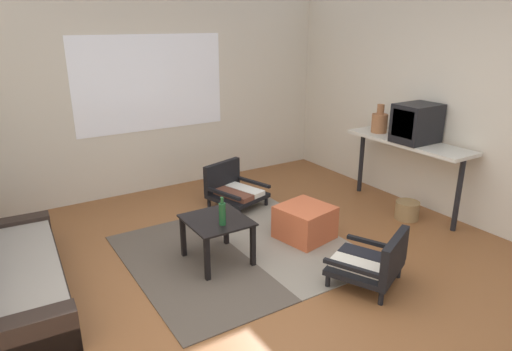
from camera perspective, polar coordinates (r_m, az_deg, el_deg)
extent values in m
plane|color=brown|center=(4.13, 3.23, -13.99)|extent=(7.80, 7.80, 0.00)
cube|color=beige|center=(6.27, -13.24, 10.29)|extent=(5.60, 0.12, 2.70)
cube|color=white|center=(6.19, -13.12, 11.26)|extent=(2.02, 0.01, 1.24)
cube|color=beige|center=(5.70, 24.20, 8.32)|extent=(0.12, 6.60, 2.70)
cube|color=#4C4238|center=(4.49, -8.17, -11.16)|extent=(1.08, 2.08, 0.01)
cube|color=gray|center=(4.96, 3.36, -7.88)|extent=(1.08, 2.08, 0.01)
cube|color=black|center=(4.47, -28.17, -12.15)|extent=(0.90, 2.06, 0.20)
cube|color=gray|center=(4.40, -28.08, -10.40)|extent=(0.78, 1.87, 0.10)
cube|color=black|center=(5.27, -28.66, -6.68)|extent=(0.79, 0.23, 0.34)
cube|color=black|center=(3.65, -27.78, -18.11)|extent=(0.79, 0.23, 0.34)
cube|color=black|center=(4.35, -4.99, -5.62)|extent=(0.56, 0.61, 0.02)
cube|color=black|center=(4.57, -9.18, -7.64)|extent=(0.04, 0.04, 0.43)
cube|color=black|center=(4.76, -3.80, -6.31)|extent=(0.04, 0.04, 0.43)
cube|color=black|center=(4.14, -6.18, -10.48)|extent=(0.04, 0.04, 0.43)
cube|color=black|center=(4.34, -0.40, -8.85)|extent=(0.04, 0.04, 0.43)
cylinder|color=black|center=(5.76, 1.29, -3.28)|extent=(0.04, 0.04, 0.12)
cylinder|color=black|center=(5.41, -2.16, -4.83)|extent=(0.04, 0.04, 0.12)
cylinder|color=black|center=(6.08, -2.46, -2.07)|extent=(0.04, 0.04, 0.12)
cylinder|color=black|center=(5.75, -5.94, -3.45)|extent=(0.04, 0.04, 0.12)
cube|color=black|center=(5.71, -2.33, -2.58)|extent=(0.74, 0.74, 0.05)
cube|color=silver|center=(5.75, -1.49, -1.83)|extent=(0.34, 0.57, 0.06)
cube|color=brown|center=(5.61, -2.91, -2.39)|extent=(0.34, 0.57, 0.06)
cube|color=black|center=(5.82, -4.29, -0.03)|extent=(0.58, 0.24, 0.37)
cube|color=black|center=(5.86, -0.51, -0.78)|extent=(0.21, 0.58, 0.04)
cube|color=black|center=(5.49, -4.31, -2.25)|extent=(0.21, 0.58, 0.04)
cylinder|color=black|center=(4.15, 9.05, -12.96)|extent=(0.04, 0.04, 0.13)
cylinder|color=black|center=(4.56, 11.68, -10.03)|extent=(0.04, 0.04, 0.13)
cylinder|color=black|center=(4.02, 15.50, -14.63)|extent=(0.04, 0.04, 0.13)
cylinder|color=black|center=(4.44, 17.55, -11.41)|extent=(0.04, 0.04, 0.13)
cube|color=black|center=(4.24, 13.55, -11.16)|extent=(0.76, 0.75, 0.05)
cube|color=beige|center=(4.13, 12.86, -11.06)|extent=(0.38, 0.53, 0.06)
cube|color=black|center=(4.30, 13.82, -9.86)|extent=(0.38, 0.53, 0.06)
cube|color=black|center=(4.09, 17.09, -9.61)|extent=(0.56, 0.31, 0.34)
cube|color=black|center=(3.96, 12.32, -11.45)|extent=(0.28, 0.53, 0.04)
cube|color=black|center=(4.41, 14.88, -8.30)|extent=(0.28, 0.53, 0.04)
cube|color=#BC5633|center=(4.91, 6.18, -5.93)|extent=(0.60, 0.60, 0.37)
cube|color=beige|center=(5.72, 18.69, 4.05)|extent=(0.47, 1.60, 0.04)
cylinder|color=black|center=(5.44, 24.15, -2.30)|extent=(0.06, 0.06, 0.85)
cylinder|color=black|center=(6.31, 13.14, 1.71)|extent=(0.06, 0.06, 0.85)
cube|color=black|center=(5.62, 19.63, 6.25)|extent=(0.50, 0.39, 0.45)
cube|color=black|center=(5.43, 18.04, 6.22)|extent=(0.01, 0.30, 0.31)
cylinder|color=#935B38|center=(5.99, 15.31, 6.38)|extent=(0.20, 0.20, 0.24)
cylinder|color=#935B38|center=(5.96, 15.46, 8.06)|extent=(0.09, 0.09, 0.12)
cylinder|color=#194723|center=(4.19, -4.27, -4.87)|extent=(0.07, 0.07, 0.21)
cylinder|color=#194723|center=(4.13, -4.32, -3.14)|extent=(0.03, 0.03, 0.06)
cylinder|color=olive|center=(5.68, 18.53, -4.17)|extent=(0.28, 0.28, 0.21)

